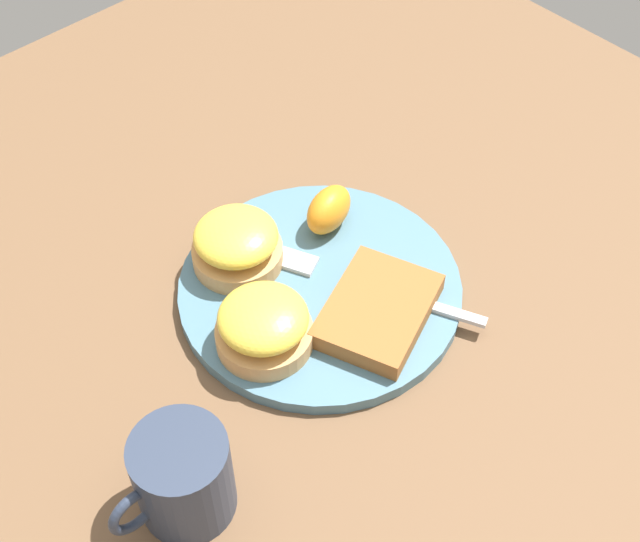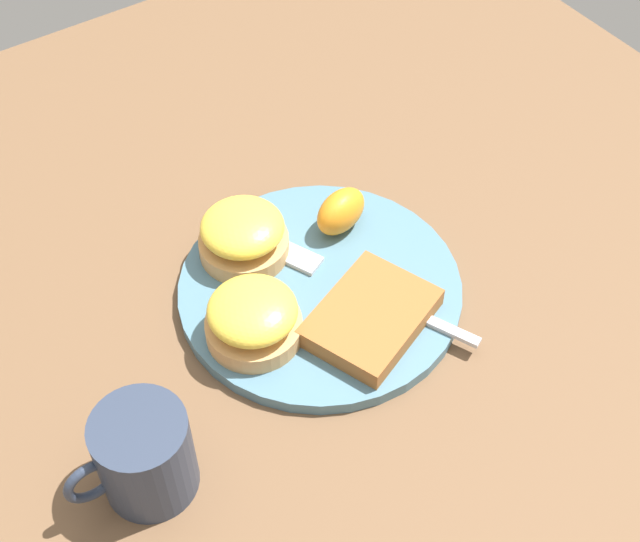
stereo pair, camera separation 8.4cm
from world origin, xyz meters
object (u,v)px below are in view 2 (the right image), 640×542
hashbrown_patty (371,317)px  orange_wedge (341,211)px  sandwich_benedict_right (253,318)px  fork (359,289)px  sandwich_benedict_left (243,235)px  cup (144,456)px

hashbrown_patty → orange_wedge: orange_wedge is taller
sandwich_benedict_right → orange_wedge: (-0.14, -0.07, -0.00)m
fork → sandwich_benedict_left: bearing=-57.6°
hashbrown_patty → cup: 0.24m
sandwich_benedict_right → fork: size_ratio=0.43×
orange_wedge → fork: size_ratio=0.29×
sandwich_benedict_left → sandwich_benedict_right: (0.04, 0.09, 0.00)m
sandwich_benedict_left → fork: bearing=122.4°
sandwich_benedict_left → cup: (0.19, 0.16, 0.00)m
sandwich_benedict_left → cup: bearing=41.0°
sandwich_benedict_left → hashbrown_patty: (-0.05, 0.14, -0.01)m
sandwich_benedict_right → hashbrown_patty: sandwich_benedict_right is taller
hashbrown_patty → sandwich_benedict_left: bearing=-70.2°
sandwich_benedict_left → cup: 0.25m
fork → cup: size_ratio=1.93×
sandwich_benedict_left → sandwich_benedict_right: 0.10m
orange_wedge → sandwich_benedict_right: bearing=25.4°
sandwich_benedict_right → fork: 0.11m
hashbrown_patty → cup: bearing=5.5°
sandwich_benedict_left → orange_wedge: sandwich_benedict_left is taller
cup → fork: bearing=-166.5°
sandwich_benedict_right → sandwich_benedict_left: bearing=-115.8°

